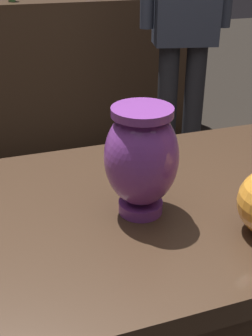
# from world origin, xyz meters

# --- Properties ---
(display_plinth) EXTENTS (1.20, 0.64, 0.80)m
(display_plinth) POSITION_xyz_m (0.00, 0.00, 0.40)
(display_plinth) COLOR #382619
(display_plinth) RESTS_ON ground_plane
(back_display_shelf) EXTENTS (2.60, 0.40, 0.99)m
(back_display_shelf) POSITION_xyz_m (0.00, 2.20, 0.49)
(back_display_shelf) COLOR #422D1E
(back_display_shelf) RESTS_ON ground_plane
(vase_centerpiece) EXTENTS (0.15, 0.15, 0.23)m
(vase_centerpiece) POSITION_xyz_m (0.06, -0.03, 0.93)
(vase_centerpiece) COLOR #7A388E
(vase_centerpiece) RESTS_ON display_plinth
(visitor_near_right) EXTENTS (0.46, 0.25, 1.70)m
(visitor_near_right) POSITION_xyz_m (0.79, 1.31, 1.01)
(visitor_near_right) COLOR #232328
(visitor_near_right) RESTS_ON ground_plane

